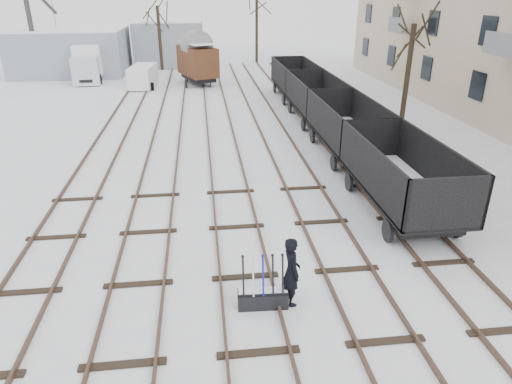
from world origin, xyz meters
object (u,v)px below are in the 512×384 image
at_px(freight_wagon_a, 399,186).
at_px(panel_van, 143,76).
at_px(worker, 291,271).
at_px(box_van_wagon, 197,60).
at_px(lorry, 89,62).
at_px(crane, 36,51).
at_px(ground_frame, 263,297).

bearing_deg(freight_wagon_a, panel_van, 115.34).
xyz_separation_m(worker, panel_van, (-6.74, 29.44, -0.04)).
height_order(freight_wagon_a, box_van_wagon, box_van_wagon).
height_order(lorry, panel_van, lorry).
relative_size(worker, panel_van, 0.46).
distance_m(worker, box_van_wagon, 30.44).
height_order(worker, lorry, lorry).
bearing_deg(crane, box_van_wagon, -2.04).
bearing_deg(worker, lorry, 11.26).
relative_size(ground_frame, panel_van, 0.36).
distance_m(ground_frame, box_van_wagon, 30.53).
bearing_deg(ground_frame, freight_wagon_a, 43.53).
xyz_separation_m(lorry, crane, (-4.83, 1.73, 0.76)).
distance_m(worker, freight_wagon_a, 6.88).
relative_size(worker, box_van_wagon, 0.38).
bearing_deg(panel_van, box_van_wagon, 17.68).
relative_size(ground_frame, freight_wagon_a, 0.23).
relative_size(box_van_wagon, panel_van, 1.21).
bearing_deg(panel_van, ground_frame, -72.20).
distance_m(lorry, panel_van, 6.44).
bearing_deg(worker, freight_wagon_a, -53.85).
distance_m(panel_van, crane, 11.48).
relative_size(lorry, panel_van, 1.65).
relative_size(freight_wagon_a, lorry, 0.94).
bearing_deg(panel_van, freight_wagon_a, -58.32).
bearing_deg(freight_wagon_a, lorry, 120.28).
bearing_deg(worker, crane, 17.14).
distance_m(ground_frame, panel_van, 30.14).
relative_size(ground_frame, box_van_wagon, 0.30).
bearing_deg(lorry, worker, -75.19).
xyz_separation_m(ground_frame, crane, (-15.86, 35.24, 2.06)).
distance_m(ground_frame, freight_wagon_a, 7.54).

